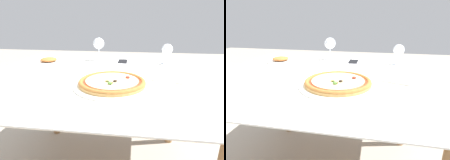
# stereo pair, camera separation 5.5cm
# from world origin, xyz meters

# --- Properties ---
(dining_table) EXTENTS (1.26, 1.15, 0.75)m
(dining_table) POSITION_xyz_m (0.00, 0.00, 0.67)
(dining_table) COLOR #997047
(dining_table) RESTS_ON ground_plane
(pizza_plate) EXTENTS (0.36, 0.36, 0.04)m
(pizza_plate) POSITION_xyz_m (0.10, -0.20, 0.76)
(pizza_plate) COLOR white
(pizza_plate) RESTS_ON dining_table
(fork) EXTENTS (0.03, 0.17, 0.00)m
(fork) POSITION_xyz_m (-0.24, -0.20, 0.75)
(fork) COLOR silver
(fork) RESTS_ON dining_table
(wine_glass_far_left) EXTENTS (0.07, 0.07, 0.14)m
(wine_glass_far_left) POSITION_xyz_m (0.41, 0.29, 0.84)
(wine_glass_far_left) COLOR silver
(wine_glass_far_left) RESTS_ON dining_table
(wine_glass_far_right) EXTENTS (0.08, 0.08, 0.16)m
(wine_glass_far_right) POSITION_xyz_m (-0.07, 0.35, 0.87)
(wine_glass_far_right) COLOR silver
(wine_glass_far_right) RESTS_ON dining_table
(cell_phone) EXTENTS (0.07, 0.14, 0.01)m
(cell_phone) POSITION_xyz_m (0.11, 0.28, 0.75)
(cell_phone) COLOR white
(cell_phone) RESTS_ON dining_table
(side_plate) EXTENTS (0.19, 0.19, 0.04)m
(side_plate) POSITION_xyz_m (-0.40, 0.21, 0.76)
(side_plate) COLOR white
(side_plate) RESTS_ON dining_table
(napkin_folded) EXTENTS (0.18, 0.15, 0.01)m
(napkin_folded) POSITION_xyz_m (0.38, -0.07, 0.75)
(napkin_folded) COLOR silver
(napkin_folded) RESTS_ON dining_table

